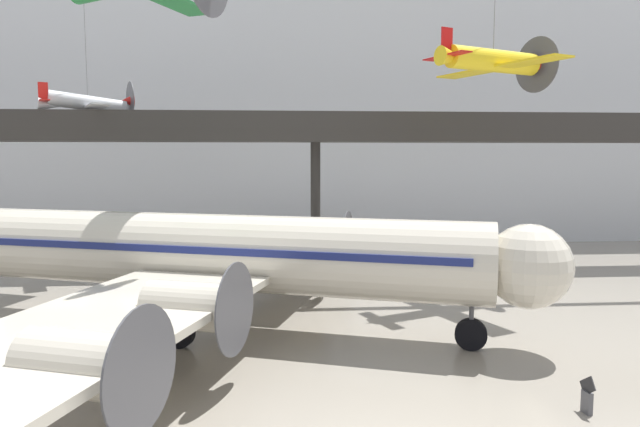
{
  "coord_description": "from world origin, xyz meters",
  "views": [
    {
      "loc": [
        -2.75,
        -12.89,
        7.9
      ],
      "look_at": [
        -1.03,
        9.77,
        5.61
      ],
      "focal_mm": 32.0,
      "sensor_mm": 36.0,
      "label": 1
    }
  ],
  "objects_px": {
    "suspended_plane_silver_racer": "(88,103)",
    "info_sign_pedestal": "(587,399)",
    "airliner_silver_main": "(199,253)",
    "suspended_plane_yellow_lowwing": "(493,61)"
  },
  "relations": [
    {
      "from": "info_sign_pedestal",
      "to": "airliner_silver_main",
      "type": "bearing_deg",
      "value": 138.11
    },
    {
      "from": "suspended_plane_yellow_lowwing",
      "to": "info_sign_pedestal",
      "type": "distance_m",
      "value": 19.56
    },
    {
      "from": "airliner_silver_main",
      "to": "info_sign_pedestal",
      "type": "height_order",
      "value": "airliner_silver_main"
    },
    {
      "from": "suspended_plane_silver_racer",
      "to": "info_sign_pedestal",
      "type": "height_order",
      "value": "suspended_plane_silver_racer"
    },
    {
      "from": "airliner_silver_main",
      "to": "suspended_plane_silver_racer",
      "type": "xyz_separation_m",
      "value": [
        -8.97,
        13.58,
        7.9
      ]
    },
    {
      "from": "suspended_plane_silver_racer",
      "to": "info_sign_pedestal",
      "type": "relative_size",
      "value": 9.69
    },
    {
      "from": "suspended_plane_yellow_lowwing",
      "to": "suspended_plane_silver_racer",
      "type": "relative_size",
      "value": 0.91
    },
    {
      "from": "airliner_silver_main",
      "to": "info_sign_pedestal",
      "type": "xyz_separation_m",
      "value": [
        13.05,
        -9.83,
        -3.06
      ]
    },
    {
      "from": "airliner_silver_main",
      "to": "suspended_plane_silver_racer",
      "type": "distance_m",
      "value": 18.09
    },
    {
      "from": "suspended_plane_silver_racer",
      "to": "info_sign_pedestal",
      "type": "xyz_separation_m",
      "value": [
        22.02,
        -23.42,
        -10.96
      ]
    }
  ]
}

